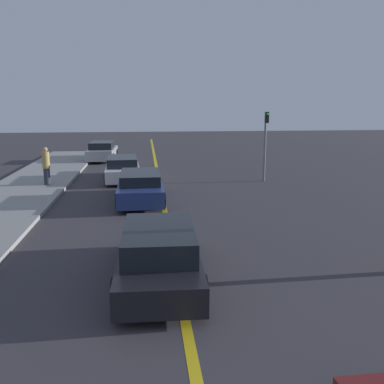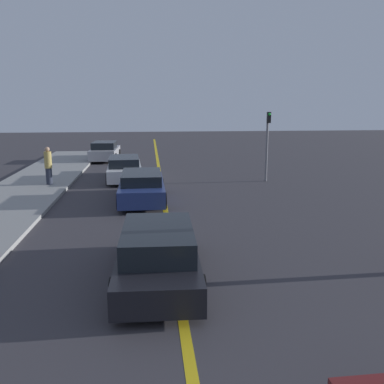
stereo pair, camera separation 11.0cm
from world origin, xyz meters
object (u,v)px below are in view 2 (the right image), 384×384
Objects in this scene: car_oncoming_far at (105,151)px; pedestrian_by_sign at (48,166)px; car_parked_left_lot at (124,168)px; traffic_light at (267,139)px; car_far_distant at (142,186)px; car_ahead_center at (158,254)px.

car_oncoming_far is 2.26× the size of pedestrian_by_sign.
car_oncoming_far reaches higher than car_parked_left_lot.
pedestrian_by_sign is at bearing -98.41° from car_oncoming_far.
traffic_light is at bearing -42.47° from car_oncoming_far.
pedestrian_by_sign is at bearing 142.95° from car_far_distant.
car_oncoming_far is at bearing 79.57° from pedestrian_by_sign.
car_ahead_center is 1.02× the size of car_far_distant.
car_parked_left_lot is at bearing 170.40° from traffic_light.
car_ahead_center is at bearing -86.68° from car_parked_left_lot.
car_parked_left_lot is (-1.49, 13.34, -0.03)m from car_ahead_center.
car_far_distant is 5.68m from pedestrian_by_sign.
car_oncoming_far is at bearing 99.90° from car_parked_left_lot.
car_far_distant is 5.23m from car_parked_left_lot.
car_parked_left_lot is at bearing 26.23° from pedestrian_by_sign.
car_far_distant is 2.58× the size of pedestrian_by_sign.
car_parked_left_lot is at bearing -75.03° from car_oncoming_far.
car_far_distant is 7.66m from traffic_light.
traffic_light is (5.92, 12.09, 1.59)m from car_ahead_center.
pedestrian_by_sign reaches higher than car_far_distant.
car_ahead_center is 2.62× the size of pedestrian_by_sign.
car_oncoming_far is 12.98m from traffic_light.
car_far_distant is 13.21m from car_oncoming_far.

